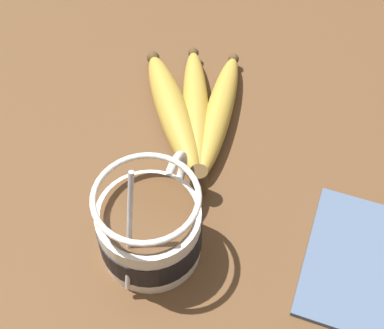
% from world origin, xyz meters
% --- Properties ---
extents(table, '(1.01, 1.01, 0.04)m').
position_xyz_m(table, '(0.00, 0.00, 0.02)').
color(table, brown).
rests_on(table, ground).
extents(coffee_mug, '(0.15, 0.10, 0.16)m').
position_xyz_m(coffee_mug, '(-0.06, 0.03, 0.07)').
color(coffee_mug, white).
rests_on(coffee_mug, table).
extents(banana_bunch, '(0.23, 0.16, 0.04)m').
position_xyz_m(banana_bunch, '(0.12, 0.06, 0.05)').
color(banana_bunch, '#4C381E').
rests_on(banana_bunch, table).
extents(napkin, '(0.16, 0.12, 0.01)m').
position_xyz_m(napkin, '(0.00, -0.18, 0.04)').
color(napkin, slate).
rests_on(napkin, table).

